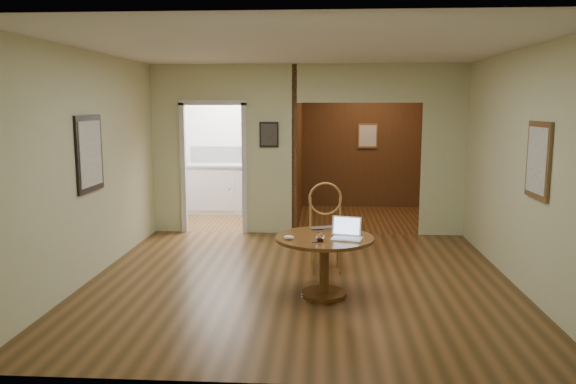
# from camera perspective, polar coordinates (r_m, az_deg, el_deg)

# --- Properties ---
(floor) EXTENTS (5.00, 5.00, 0.00)m
(floor) POSITION_cam_1_polar(r_m,az_deg,el_deg) (6.74, 1.21, -9.00)
(floor) COLOR #422C13
(floor) RESTS_ON ground
(room_shell) EXTENTS (5.20, 7.50, 5.00)m
(room_shell) POSITION_cam_1_polar(r_m,az_deg,el_deg) (9.57, -0.79, 4.17)
(room_shell) COLOR silver
(room_shell) RESTS_ON ground
(dining_table) EXTENTS (1.06, 1.06, 0.66)m
(dining_table) POSITION_cam_1_polar(r_m,az_deg,el_deg) (6.11, 3.70, -6.11)
(dining_table) COLOR brown
(dining_table) RESTS_ON ground
(chair) EXTENTS (0.50, 0.50, 1.10)m
(chair) POSITION_cam_1_polar(r_m,az_deg,el_deg) (7.08, 3.85, -3.03)
(chair) COLOR #A26D39
(chair) RESTS_ON ground
(open_laptop) EXTENTS (0.36, 0.35, 0.22)m
(open_laptop) POSITION_cam_1_polar(r_m,az_deg,el_deg) (6.00, 5.99, -4.12)
(open_laptop) COLOR white
(open_laptop) RESTS_ON dining_table
(closed_laptop) EXTENTS (0.35, 0.29, 0.02)m
(closed_laptop) POSITION_cam_1_polar(r_m,az_deg,el_deg) (6.39, 3.78, -3.73)
(closed_laptop) COLOR #B1B1B6
(closed_laptop) RESTS_ON dining_table
(mouse) EXTENTS (0.12, 0.08, 0.05)m
(mouse) POSITION_cam_1_polar(r_m,az_deg,el_deg) (5.91, 0.07, -4.65)
(mouse) COLOR white
(mouse) RESTS_ON dining_table
(wine_glass) EXTENTS (0.09, 0.09, 0.10)m
(wine_glass) POSITION_cam_1_polar(r_m,az_deg,el_deg) (5.83, 3.31, -4.57)
(wine_glass) COLOR white
(wine_glass) RESTS_ON dining_table
(pen) EXTENTS (0.12, 0.07, 0.01)m
(pen) POSITION_cam_1_polar(r_m,az_deg,el_deg) (5.81, 3.03, -5.08)
(pen) COLOR navy
(pen) RESTS_ON dining_table
(kitchen_cabinet) EXTENTS (2.06, 0.60, 0.94)m
(kitchen_cabinet) POSITION_cam_1_polar(r_m,az_deg,el_deg) (10.85, -4.97, 0.37)
(kitchen_cabinet) COLOR silver
(kitchen_cabinet) RESTS_ON ground
(grocery_bag) EXTENTS (0.29, 0.25, 0.29)m
(grocery_bag) POSITION_cam_1_polar(r_m,az_deg,el_deg) (10.72, -2.34, 3.57)
(grocery_bag) COLOR #C2B38E
(grocery_bag) RESTS_ON kitchen_cabinet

